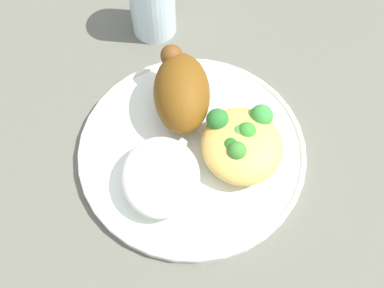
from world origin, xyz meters
name	(u,v)px	position (x,y,z in m)	size (l,w,h in m)	color
ground_plane	(192,153)	(0.00, 0.00, 0.00)	(2.00, 2.00, 0.00)	#616054
plate	(192,150)	(0.00, 0.00, 0.01)	(0.28, 0.28, 0.01)	white
roasted_chicken	(181,91)	(0.06, 0.01, 0.05)	(0.12, 0.07, 0.07)	brown
rice_pile	(160,176)	(-0.05, 0.04, 0.03)	(0.10, 0.09, 0.04)	white
mac_cheese_with_broccoli	(242,142)	(-0.01, -0.06, 0.04)	(0.11, 0.10, 0.05)	#E2B356
water_glass	(152,3)	(0.21, 0.04, 0.05)	(0.06, 0.06, 0.10)	silver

